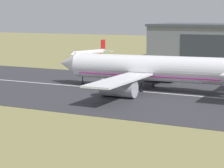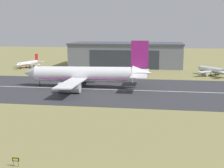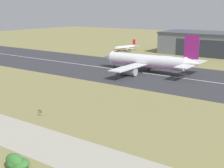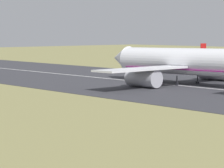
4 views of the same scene
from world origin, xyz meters
name	(u,v)px [view 1 (image 1 of 4)]	position (x,y,z in m)	size (l,w,h in m)	color
airplane_landing	(150,69)	(-32.18, 108.60, 5.03)	(51.91, 51.12, 18.55)	white
airplane_parked_centre	(89,53)	(-80.67, 164.56, 2.68)	(17.10, 21.02, 7.69)	silver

